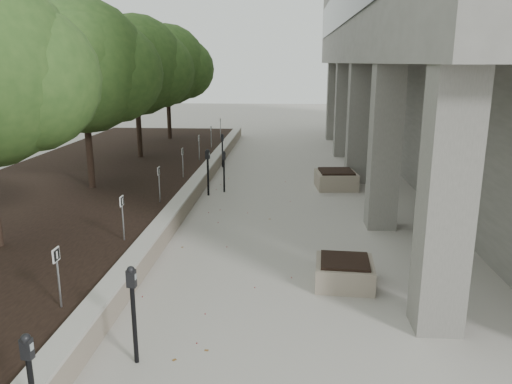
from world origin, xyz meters
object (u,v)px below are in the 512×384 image
(crabapple_tree_4, at_px, (137,87))
(parking_meter_3, at_px, (208,172))
(crabapple_tree_3, at_px, (85,95))
(crabapple_tree_5, at_px, (167,82))
(parking_meter_2, at_px, (134,315))
(parking_meter_4, at_px, (224,172))
(planter_front, at_px, (344,272))
(parking_meter_5, at_px, (222,150))
(planter_back, at_px, (336,179))

(crabapple_tree_4, relative_size, parking_meter_3, 3.71)
(crabapple_tree_3, bearing_deg, crabapple_tree_5, 90.00)
(parking_meter_2, distance_m, parking_meter_4, 9.47)
(parking_meter_4, bearing_deg, crabapple_tree_3, -172.24)
(parking_meter_3, bearing_deg, crabapple_tree_3, -147.52)
(parking_meter_2, height_order, planter_front, parking_meter_2)
(crabapple_tree_3, xyz_separation_m, planter_front, (6.95, -5.51, -2.87))
(parking_meter_3, distance_m, planter_front, 7.24)
(parking_meter_3, distance_m, parking_meter_5, 4.42)
(parking_meter_4, relative_size, planter_back, 1.04)
(crabapple_tree_5, height_order, parking_meter_5, crabapple_tree_5)
(crabapple_tree_3, distance_m, planter_back, 8.21)
(parking_meter_2, xyz_separation_m, parking_meter_4, (0.00, 9.47, -0.05))
(parking_meter_5, bearing_deg, crabapple_tree_4, 173.25)
(parking_meter_5, xyz_separation_m, planter_front, (3.70, -10.70, -0.41))
(crabapple_tree_3, relative_size, parking_meter_4, 4.08)
(parking_meter_2, xyz_separation_m, planter_back, (3.61, 10.25, -0.41))
(planter_front, bearing_deg, parking_meter_5, 109.08)
(planter_front, bearing_deg, planter_back, 86.26)
(planter_back, bearing_deg, parking_meter_3, -163.09)
(planter_front, height_order, planter_back, planter_back)
(crabapple_tree_5, bearing_deg, crabapple_tree_3, -90.00)
(crabapple_tree_4, relative_size, parking_meter_4, 4.08)
(parking_meter_3, bearing_deg, planter_back, 36.66)
(crabapple_tree_3, height_order, parking_meter_2, crabapple_tree_3)
(crabapple_tree_3, relative_size, crabapple_tree_5, 1.00)
(planter_back, bearing_deg, crabapple_tree_5, 132.92)
(planter_front, bearing_deg, crabapple_tree_4, 123.47)
(crabapple_tree_3, bearing_deg, planter_front, -38.43)
(planter_front, distance_m, planter_back, 7.53)
(crabapple_tree_4, bearing_deg, parking_meter_5, 3.22)
(parking_meter_4, bearing_deg, parking_meter_2, -99.81)
(crabapple_tree_4, height_order, parking_meter_2, crabapple_tree_4)
(crabapple_tree_4, height_order, planter_back, crabapple_tree_4)
(crabapple_tree_4, bearing_deg, crabapple_tree_5, 90.00)
(crabapple_tree_5, relative_size, parking_meter_2, 3.81)
(parking_meter_3, bearing_deg, crabapple_tree_4, 148.42)
(crabapple_tree_5, distance_m, parking_meter_3, 10.12)
(crabapple_tree_3, distance_m, parking_meter_4, 4.71)
(crabapple_tree_3, height_order, parking_meter_4, crabapple_tree_3)
(crabapple_tree_3, height_order, planter_back, crabapple_tree_3)
(parking_meter_2, height_order, parking_meter_3, parking_meter_3)
(crabapple_tree_4, bearing_deg, parking_meter_2, -73.89)
(crabapple_tree_3, xyz_separation_m, parking_meter_2, (3.83, -8.25, -2.41))
(crabapple_tree_5, xyz_separation_m, parking_meter_4, (3.83, -8.79, -2.45))
(parking_meter_4, xyz_separation_m, planter_back, (3.61, 0.78, -0.37))
(parking_meter_4, xyz_separation_m, parking_meter_5, (-0.58, 3.97, -0.01))
(crabapple_tree_4, distance_m, parking_meter_4, 5.92)
(crabapple_tree_4, distance_m, crabapple_tree_5, 5.00)
(planter_back, bearing_deg, parking_meter_4, -167.75)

